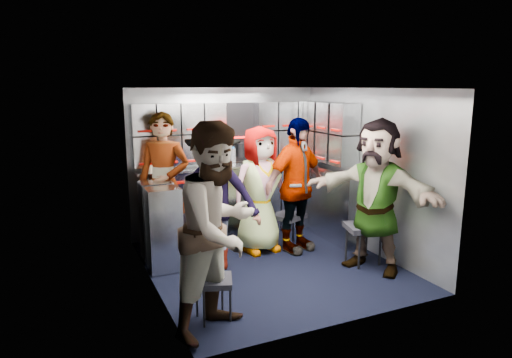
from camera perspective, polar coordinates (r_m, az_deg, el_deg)
name	(u,v)px	position (r m, az deg, el deg)	size (l,w,h in m)	color
floor	(271,265)	(5.61, 1.83, -10.72)	(3.00, 3.00, 0.00)	black
wall_back	(226,161)	(6.65, -3.80, 2.25)	(2.80, 0.04, 2.10)	gray
wall_left	(150,192)	(4.86, -13.08, -1.54)	(0.04, 3.00, 2.10)	gray
wall_right	(369,171)	(6.04, 13.92, 0.97)	(0.04, 3.00, 2.10)	gray
ceiling	(272,88)	(5.19, 1.99, 11.27)	(2.80, 3.00, 0.02)	silver
cart_bank_back	(231,201)	(6.58, -3.09, -2.80)	(2.68, 0.38, 0.99)	#9FA4AF
cart_bank_left	(161,225)	(5.57, -11.85, -5.70)	(0.38, 0.76, 0.99)	#9FA4AF
counter	(231,166)	(6.47, -3.14, 1.67)	(2.68, 0.42, 0.03)	#B2B4B9
locker_bank_back	(229,132)	(6.46, -3.38, 5.91)	(2.68, 0.28, 0.82)	#9FA4AF
locker_bank_right	(330,132)	(6.45, 9.22, 5.77)	(0.28, 1.00, 0.82)	#9FA4AF
right_cabinet	(331,203)	(6.54, 9.42, -2.97)	(0.28, 1.20, 1.00)	#9FA4AF
coffee_niche	(239,132)	(6.58, -2.10, 5.85)	(0.46, 0.16, 0.84)	black
red_latch_strip	(236,178)	(6.31, -2.47, 0.18)	(2.60, 0.02, 0.03)	#B10A03
jump_seat_near_left	(213,283)	(4.30, -5.38, -12.82)	(0.43, 0.42, 0.40)	black
jump_seat_mid_left	(209,233)	(5.62, -5.85, -6.73)	(0.39, 0.38, 0.42)	black
jump_seat_center	(254,215)	(6.11, -0.21, -4.53)	(0.52, 0.51, 0.49)	black
jump_seat_mid_right	(289,218)	(6.14, 4.10, -4.85)	(0.48, 0.47, 0.44)	black
jump_seat_near_right	(364,229)	(5.67, 13.33, -6.14)	(0.50, 0.49, 0.49)	black
attendant_standing	(164,185)	(5.82, -11.41, -0.72)	(0.66, 0.44, 1.82)	black
attendant_arc_a	(219,229)	(3.93, -4.68, -6.27)	(0.90, 0.70, 1.85)	black
attendant_arc_b	(213,197)	(5.32, -5.34, -2.23)	(1.11, 0.64, 1.72)	black
attendant_arc_c	(260,190)	(5.86, 0.51, -1.35)	(0.80, 0.52, 1.63)	black
attendant_arc_d	(296,186)	(5.87, 5.00, -0.83)	(1.02, 0.42, 1.74)	black
attendant_arc_e	(376,196)	(5.41, 14.71, -2.02)	(1.65, 0.53, 1.78)	black
bottle_left	(228,156)	(6.38, -3.49, 2.90)	(0.07, 0.07, 0.27)	white
bottle_mid	(233,157)	(6.40, -2.88, 2.78)	(0.07, 0.07, 0.24)	white
bottle_right	(258,155)	(6.56, 0.31, 2.96)	(0.06, 0.06, 0.23)	white
cup_left	(150,168)	(6.08, -13.11, 1.32)	(0.08, 0.08, 0.09)	#C2AE89
cup_right	(309,156)	(6.95, 6.70, 2.88)	(0.08, 0.08, 0.11)	#C2AE89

